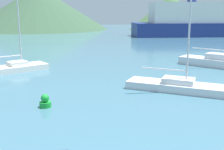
% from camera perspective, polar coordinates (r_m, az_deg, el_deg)
% --- Properties ---
extents(sailboat_inner, '(7.18, 4.48, 11.27)m').
position_cam_1_polar(sailboat_inner, '(19.69, 13.38, -1.92)').
color(sailboat_inner, silver).
rests_on(sailboat_inner, ground_plane).
extents(sailboat_middle, '(5.43, 4.91, 9.81)m').
position_cam_1_polar(sailboat_middle, '(27.10, -18.54, 1.67)').
color(sailboat_middle, white).
rests_on(sailboat_middle, ground_plane).
extents(sailboat_outer, '(7.15, 6.45, 9.98)m').
position_cam_1_polar(sailboat_outer, '(29.54, 20.85, 2.55)').
color(sailboat_outer, silver).
rests_on(sailboat_outer, ground_plane).
extents(ferry_distant, '(26.29, 10.15, 8.99)m').
position_cam_1_polar(ferry_distant, '(66.55, 15.76, 10.43)').
color(ferry_distant, navy).
rests_on(ferry_distant, ground_plane).
extents(buoy_marker, '(0.66, 0.66, 0.76)m').
position_cam_1_polar(buoy_marker, '(16.39, -13.35, -5.30)').
color(buoy_marker, green).
rests_on(buoy_marker, ground_plane).
extents(hill_west, '(43.11, 43.11, 13.14)m').
position_cam_1_polar(hill_west, '(93.35, -14.59, 13.03)').
color(hill_west, '#38563D').
rests_on(hill_west, ground_plane).
extents(hill_central, '(25.48, 25.48, 10.56)m').
position_cam_1_polar(hill_central, '(91.20, 11.87, 12.37)').
color(hill_central, '#476B42').
rests_on(hill_central, ground_plane).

